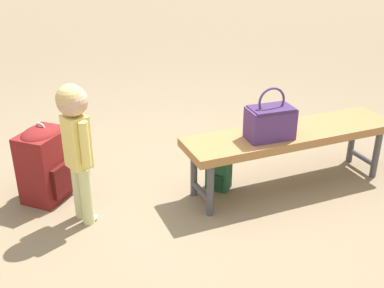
% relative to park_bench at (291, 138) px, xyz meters
% --- Properties ---
extents(ground_plane, '(40.00, 40.00, 0.00)m').
position_rel_park_bench_xyz_m(ground_plane, '(0.86, 0.00, -0.39)').
color(ground_plane, '#7F6B51').
rests_on(ground_plane, ground).
extents(park_bench, '(1.64, 0.62, 0.45)m').
position_rel_park_bench_xyz_m(park_bench, '(0.00, 0.00, 0.00)').
color(park_bench, '#9E6B3D').
rests_on(park_bench, ground).
extents(handbag, '(0.33, 0.21, 0.37)m').
position_rel_park_bench_xyz_m(handbag, '(0.21, 0.08, 0.18)').
color(handbag, '#4C2D66').
rests_on(handbag, park_bench).
extents(child_standing, '(0.19, 0.23, 0.95)m').
position_rel_park_bench_xyz_m(child_standing, '(1.50, 0.09, 0.24)').
color(child_standing, '#CCCC8C').
rests_on(child_standing, ground).
extents(backpack_large, '(0.40, 0.42, 0.58)m').
position_rel_park_bench_xyz_m(backpack_large, '(1.73, -0.28, -0.11)').
color(backpack_large, maroon).
rests_on(backpack_large, ground).
extents(backpack_small, '(0.20, 0.20, 0.28)m').
position_rel_park_bench_xyz_m(backpack_small, '(0.51, -0.09, -0.25)').
color(backpack_small, '#1E4C2D').
rests_on(backpack_small, ground).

